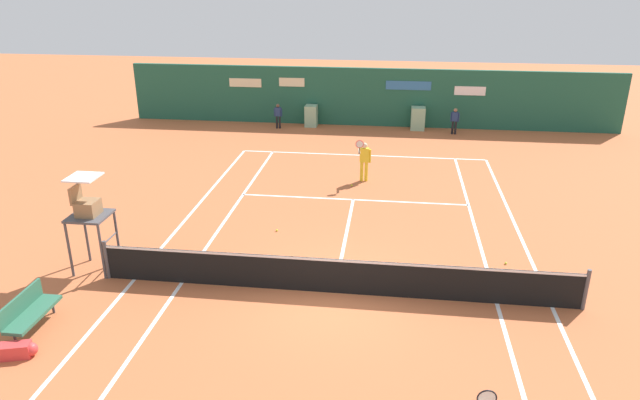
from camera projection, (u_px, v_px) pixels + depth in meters
ground_plane at (337, 281)px, 15.20m from camera, size 80.00×80.00×0.01m
tennis_net at (335, 275)px, 14.48m from camera, size 12.10×0.10×1.07m
sponsor_back_wall at (369, 98)px, 29.77m from camera, size 25.00×1.02×2.96m
umpire_chair at (88, 211)px, 15.19m from camera, size 1.00×1.00×2.68m
player_bench at (28, 310)px, 12.98m from camera, size 0.54×1.59×0.88m
equipment_bag at (17, 350)px, 12.19m from camera, size 0.87×0.49×0.32m
player_on_baseline at (364, 158)px, 22.03m from camera, size 0.57×0.68×1.77m
ball_kid_right_post at (455, 119)px, 28.43m from camera, size 0.43×0.20×1.30m
ball_kid_left_post at (278, 114)px, 29.48m from camera, size 0.42×0.18×1.26m
tennis_ball_near_service_line at (352, 185)px, 21.83m from camera, size 0.07×0.07×0.07m
tennis_ball_by_sideline at (506, 263)px, 16.06m from camera, size 0.07×0.07×0.07m
tennis_ball_mid_court at (277, 230)px, 18.08m from camera, size 0.07×0.07×0.07m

